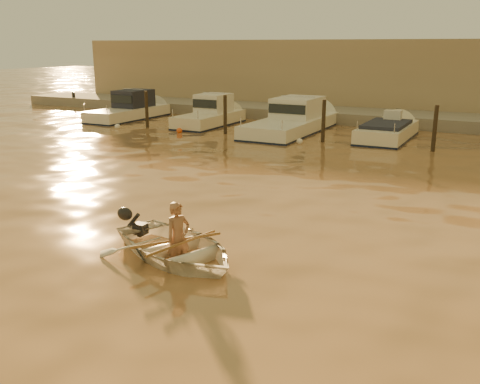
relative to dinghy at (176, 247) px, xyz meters
The scene contains 20 objects.
ground_plane 2.20m from the dinghy, 140.74° to the left, with size 160.00×160.00×0.00m, color #906139.
dinghy is the anchor object (origin of this frame).
person 0.27m from the dinghy, 21.38° to the right, with size 0.58×0.38×1.58m, color #8D6046.
outboard_motor 1.50m from the dinghy, 158.62° to the left, with size 0.90×0.40×0.70m, color black, non-canonical shape.
oar_port 0.31m from the dinghy, 21.38° to the right, with size 0.06×0.06×2.10m, color brown.
oar_starboard 0.18m from the dinghy, 21.38° to the right, with size 0.06×0.06×2.10m, color brown.
moored_boat_0 23.17m from the dinghy, 131.37° to the left, with size 2.12×6.80×1.75m, color white, non-canonical shape.
moored_boat_1 19.79m from the dinghy, 118.53° to the left, with size 2.00×6.03×1.75m, color #EFE3C8, non-canonical shape.
moored_boat_2 17.93m from the dinghy, 104.14° to the left, with size 2.66×8.79×1.75m, color white, non-canonical shape.
moored_boat_3 17.39m from the dinghy, 87.89° to the left, with size 2.08×6.00×0.95m, color #F0E5C9, non-canonical shape.
piling_0 19.48m from the dinghy, 128.76° to the left, with size 0.18×0.18×2.20m, color #2D2319.
piling_1 16.81m from the dinghy, 115.34° to the left, with size 0.18×0.18×2.20m, color #2D2319.
piling_2 15.31m from the dinghy, 97.10° to the left, with size 0.18×0.18×2.20m, color #2D2319.
piling_3 15.51m from the dinghy, 78.43° to the left, with size 0.18×0.18×2.20m, color #2D2319.
fender_a 19.43m from the dinghy, 133.62° to the left, with size 0.30×0.30×0.30m, color white.
fender_b 17.30m from the dinghy, 123.48° to the left, with size 0.30×0.30×0.30m, color #E9561B.
fender_c 14.53m from the dinghy, 100.76° to the left, with size 0.30×0.30×0.30m, color white.
fender_d 15.06m from the dinghy, 84.30° to the left, with size 0.30×0.30×0.30m, color #C56617.
quay 22.94m from the dinghy, 94.23° to the left, with size 52.00×4.00×1.00m, color gray.
waterfront_building 28.51m from the dinghy, 93.41° to the left, with size 46.00×7.00×4.80m, color #9E8466.
Camera 1 is at (7.89, -10.32, 4.46)m, focal length 40.00 mm.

